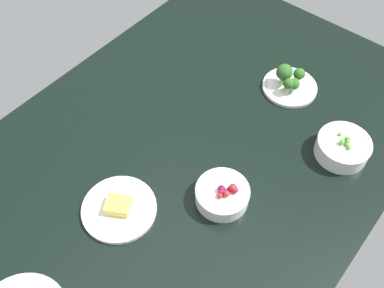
{
  "coord_description": "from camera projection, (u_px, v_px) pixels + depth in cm",
  "views": [
    {
      "loc": [
        -56.99,
        -47.09,
        105.66
      ],
      "look_at": [
        0.0,
        0.0,
        6.0
      ],
      "focal_mm": 41.46,
      "sensor_mm": 36.0,
      "label": 1
    }
  ],
  "objects": [
    {
      "name": "dining_table",
      "position": [
        192.0,
        152.0,
        1.27
      ],
      "size": [
        149.94,
        101.55,
        4.0
      ],
      "primitive_type": "cube",
      "color": "black",
      "rests_on": "ground"
    },
    {
      "name": "bowl_berries",
      "position": [
        222.0,
        194.0,
        1.14
      ],
      "size": [
        14.16,
        14.16,
        6.46
      ],
      "color": "white",
      "rests_on": "dining_table"
    },
    {
      "name": "bowl_peas",
      "position": [
        343.0,
        147.0,
        1.22
      ],
      "size": [
        14.96,
        14.96,
        6.71
      ],
      "color": "white",
      "rests_on": "dining_table"
    },
    {
      "name": "plate_broccoli",
      "position": [
        290.0,
        83.0,
        1.38
      ],
      "size": [
        17.05,
        17.05,
        8.4
      ],
      "color": "white",
      "rests_on": "dining_table"
    },
    {
      "name": "plate_cheese",
      "position": [
        119.0,
        208.0,
        1.13
      ],
      "size": [
        19.28,
        19.28,
        3.85
      ],
      "color": "white",
      "rests_on": "dining_table"
    }
  ]
}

